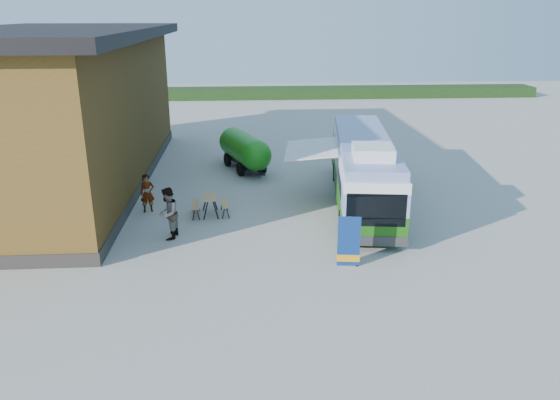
{
  "coord_description": "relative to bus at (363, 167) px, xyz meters",
  "views": [
    {
      "loc": [
        -1.5,
        -17.14,
        8.18
      ],
      "look_at": [
        -0.19,
        2.46,
        1.4
      ],
      "focal_mm": 35.0,
      "sensor_mm": 36.0,
      "label": 1
    }
  ],
  "objects": [
    {
      "name": "ground",
      "position": [
        -3.75,
        -5.93,
        -1.65
      ],
      "size": [
        100.0,
        100.0,
        0.0
      ],
      "primitive_type": "plane",
      "color": "#BCB7AD",
      "rests_on": "ground"
    },
    {
      "name": "barn",
      "position": [
        -14.25,
        4.07,
        1.94
      ],
      "size": [
        9.6,
        21.2,
        7.5
      ],
      "color": "brown",
      "rests_on": "ground"
    },
    {
      "name": "picnic_table",
      "position": [
        -6.75,
        -1.16,
        -1.01
      ],
      "size": [
        1.61,
        1.46,
        0.86
      ],
      "rotation": [
        0.0,
        0.0,
        0.08
      ],
      "color": "tan",
      "rests_on": "ground"
    },
    {
      "name": "awning",
      "position": [
        -2.08,
        0.23,
        0.87
      ],
      "size": [
        2.86,
        4.11,
        0.5
      ],
      "rotation": [
        0.0,
        0.0,
        -0.13
      ],
      "color": "white",
      "rests_on": "ground"
    },
    {
      "name": "person_b",
      "position": [
        -8.17,
        -3.61,
        -0.64
      ],
      "size": [
        0.9,
        1.08,
        2.01
      ],
      "primitive_type": "imported",
      "rotation": [
        0.0,
        0.0,
        -1.72
      ],
      "color": "#999999",
      "rests_on": "ground"
    },
    {
      "name": "person_a",
      "position": [
        -9.45,
        -0.56,
        -0.81
      ],
      "size": [
        0.7,
        0.57,
        1.66
      ],
      "primitive_type": "imported",
      "rotation": [
        0.0,
        0.0,
        0.33
      ],
      "color": "#999999",
      "rests_on": "ground"
    },
    {
      "name": "slurry_tanker",
      "position": [
        -5.26,
        5.85,
        -0.49
      ],
      "size": [
        2.82,
        5.16,
        2.0
      ],
      "rotation": [
        0.0,
        0.0,
        0.35
      ],
      "color": "#1D8418",
      "rests_on": "ground"
    },
    {
      "name": "bus",
      "position": [
        0.0,
        0.0,
        0.0
      ],
      "size": [
        3.79,
        11.43,
        3.45
      ],
      "rotation": [
        0.0,
        0.0,
        -0.13
      ],
      "color": "#296F12",
      "rests_on": "ground"
    },
    {
      "name": "banner",
      "position": [
        -1.82,
        -6.44,
        -0.91
      ],
      "size": [
        0.78,
        0.25,
        1.79
      ],
      "rotation": [
        0.0,
        0.0,
        -0.13
      ],
      "color": "navy",
      "rests_on": "ground"
    },
    {
      "name": "hedge",
      "position": [
        4.25,
        32.07,
        -1.15
      ],
      "size": [
        40.0,
        3.0,
        1.0
      ],
      "primitive_type": "cube",
      "color": "#264419",
      "rests_on": "ground"
    }
  ]
}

